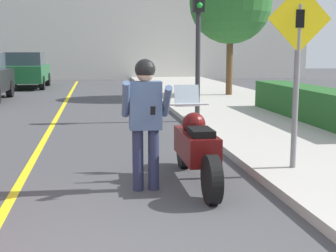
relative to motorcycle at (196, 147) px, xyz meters
The scene contains 9 objects.
road_center_line 4.26m from the motorcycle, 123.69° to the left, with size 0.12×36.00×0.01m.
building_backdrop 23.76m from the motorcycle, 94.25° to the left, with size 28.00×1.20×6.74m.
motorcycle is the anchor object (origin of this frame).
person_biker 0.90m from the motorcycle, 162.27° to the right, with size 0.59×0.46×1.67m.
crossing_sign 1.85m from the motorcycle, ahead, with size 0.91×0.08×2.52m.
traffic_light 5.88m from the motorcycle, 77.38° to the left, with size 0.26×0.30×3.31m.
hedge_row 5.90m from the motorcycle, 49.26° to the left, with size 0.90×5.79×0.75m.
street_tree 11.93m from the motorcycle, 71.67° to the left, with size 3.01×3.01×4.88m.
parked_car_green 17.58m from the motorcycle, 104.91° to the left, with size 1.88×4.20×1.68m.
Camera 1 is at (0.44, -3.51, 1.77)m, focal length 50.00 mm.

